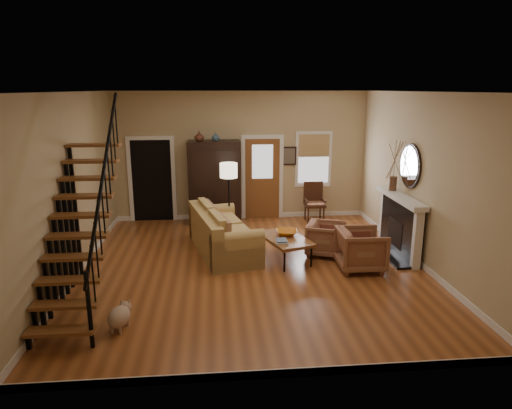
{
  "coord_description": "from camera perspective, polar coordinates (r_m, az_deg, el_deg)",
  "views": [
    {
      "loc": [
        -0.7,
        -8.21,
        3.36
      ],
      "look_at": [
        0.1,
        0.4,
        1.15
      ],
      "focal_mm": 32.0,
      "sensor_mm": 36.0,
      "label": 1
    }
  ],
  "objects": [
    {
      "name": "floor_lamp",
      "position": [
        10.46,
        -3.39,
        0.51
      ],
      "size": [
        0.43,
        0.43,
        1.73
      ],
      "primitive_type": null,
      "rotation": [
        0.0,
        0.0,
        -0.1
      ],
      "color": "black",
      "rests_on": "ground"
    },
    {
      "name": "armchair_right",
      "position": [
        9.55,
        8.71,
        -4.26
      ],
      "size": [
        0.97,
        0.96,
        0.68
      ],
      "primitive_type": "imported",
      "rotation": [
        0.0,
        0.0,
        1.18
      ],
      "color": "brown",
      "rests_on": "ground"
    },
    {
      "name": "coffee_table",
      "position": [
        9.2,
        3.65,
        -5.53
      ],
      "size": [
        1.08,
        1.41,
        0.48
      ],
      "primitive_type": null,
      "rotation": [
        0.0,
        0.0,
        0.32
      ],
      "color": "brown",
      "rests_on": "ground"
    },
    {
      "name": "books",
      "position": [
        8.81,
        3.21,
        -4.59
      ],
      "size": [
        0.23,
        0.31,
        0.06
      ],
      "primitive_type": null,
      "color": "beige",
      "rests_on": "coffee_table"
    },
    {
      "name": "fireplace",
      "position": [
        9.87,
        17.75,
        -1.77
      ],
      "size": [
        0.33,
        1.95,
        2.3
      ],
      "color": "black",
      "rests_on": "ground"
    },
    {
      "name": "bowl",
      "position": [
        9.25,
        3.85,
        -3.52
      ],
      "size": [
        0.42,
        0.42,
        0.1
      ],
      "primitive_type": "imported",
      "color": "orange",
      "rests_on": "coffee_table"
    },
    {
      "name": "vase_a",
      "position": [
        11.32,
        -7.12,
        8.47
      ],
      "size": [
        0.24,
        0.24,
        0.25
      ],
      "primitive_type": "imported",
      "color": "#4C2619",
      "rests_on": "armoire"
    },
    {
      "name": "armchair_left",
      "position": [
        8.91,
        13.0,
        -5.5
      ],
      "size": [
        0.89,
        0.86,
        0.79
      ],
      "primitive_type": "imported",
      "rotation": [
        0.0,
        0.0,
        1.54
      ],
      "color": "brown",
      "rests_on": "ground"
    },
    {
      "name": "room",
      "position": [
        10.15,
        -3.61,
        3.78
      ],
      "size": [
        7.0,
        7.33,
        3.3
      ],
      "color": "#995226",
      "rests_on": "ground"
    },
    {
      "name": "side_chair",
      "position": [
        11.8,
        7.34,
        0.23
      ],
      "size": [
        0.54,
        0.54,
        1.02
      ],
      "primitive_type": null,
      "color": "#3D2113",
      "rests_on": "ground"
    },
    {
      "name": "dog",
      "position": [
        6.97,
        -16.75,
        -13.47
      ],
      "size": [
        0.4,
        0.54,
        0.36
      ],
      "primitive_type": null,
      "rotation": [
        0.0,
        0.0,
        -0.23
      ],
      "color": "tan",
      "rests_on": "ground"
    },
    {
      "name": "armoire",
      "position": [
        11.59,
        -5.2,
        2.78
      ],
      "size": [
        1.3,
        0.6,
        2.1
      ],
      "primitive_type": null,
      "color": "black",
      "rests_on": "ground"
    },
    {
      "name": "sofa",
      "position": [
        9.58,
        -4.09,
        -3.44
      ],
      "size": [
        1.53,
        2.54,
        0.88
      ],
      "primitive_type": null,
      "rotation": [
        0.0,
        0.0,
        0.23
      ],
      "color": "tan",
      "rests_on": "ground"
    },
    {
      "name": "vase_b",
      "position": [
        11.32,
        -5.08,
        8.42
      ],
      "size": [
        0.2,
        0.2,
        0.21
      ],
      "primitive_type": "imported",
      "color": "#334C60",
      "rests_on": "armoire"
    },
    {
      "name": "staircase",
      "position": [
        7.43,
        -21.41,
        -0.37
      ],
      "size": [
        0.94,
        2.8,
        3.2
      ],
      "primitive_type": null,
      "color": "brown",
      "rests_on": "ground"
    }
  ]
}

